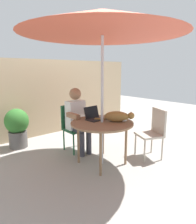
{
  "coord_description": "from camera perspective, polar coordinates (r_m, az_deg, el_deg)",
  "views": [
    {
      "loc": [
        -2.09,
        -2.31,
        1.55
      ],
      "look_at": [
        0.0,
        0.1,
        0.87
      ],
      "focal_mm": 32.01,
      "sensor_mm": 36.0,
      "label": 1
    }
  ],
  "objects": [
    {
      "name": "chair_occupied",
      "position": [
        3.92,
        -7.11,
        -3.39
      ],
      "size": [
        0.4,
        0.4,
        0.88
      ],
      "color": "#194C2D",
      "rests_on": "ground"
    },
    {
      "name": "laptop",
      "position": [
        3.39,
        -1.25,
        -1.06
      ],
      "size": [
        0.32,
        0.27,
        0.21
      ],
      "color": "black",
      "rests_on": "patio_table"
    },
    {
      "name": "chair_empty",
      "position": [
        3.68,
        15.59,
        -4.81
      ],
      "size": [
        0.53,
        0.53,
        0.88
      ],
      "color": "#B2A899",
      "rests_on": "ground"
    },
    {
      "name": "cat",
      "position": [
        3.25,
        5.84,
        -1.31
      ],
      "size": [
        0.43,
        0.54,
        0.17
      ],
      "color": "olive",
      "rests_on": "patio_table"
    },
    {
      "name": "potted_plant_near_fence",
      "position": [
        4.32,
        -22.09,
        -3.77
      ],
      "size": [
        0.47,
        0.47,
        0.8
      ],
      "color": "#595654",
      "rests_on": "ground"
    },
    {
      "name": "patio_table",
      "position": [
        3.24,
        1.16,
        -3.91
      ],
      "size": [
        1.01,
        1.01,
        0.72
      ],
      "color": "brown",
      "rests_on": "ground"
    },
    {
      "name": "patio_umbrella",
      "position": [
        3.19,
        1.29,
        24.25
      ],
      "size": [
        2.45,
        2.45,
        2.41
      ],
      "color": "#B7B7BC",
      "rests_on": "ground"
    },
    {
      "name": "fence_back",
      "position": [
        4.92,
        -15.42,
        3.89
      ],
      "size": [
        5.32,
        0.08,
        1.79
      ],
      "primitive_type": "cube",
      "color": "tan",
      "rests_on": "ground"
    },
    {
      "name": "person_seated",
      "position": [
        3.75,
        -5.83,
        -1.37
      ],
      "size": [
        0.48,
        0.48,
        1.22
      ],
      "color": "white",
      "rests_on": "ground"
    },
    {
      "name": "ground_plane",
      "position": [
        3.48,
        1.11,
        -14.43
      ],
      "size": [
        14.0,
        14.0,
        0.0
      ],
      "primitive_type": "plane",
      "color": "gray"
    }
  ]
}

